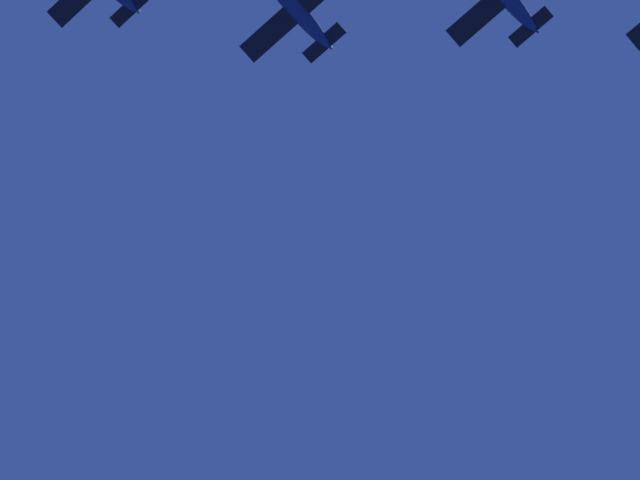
# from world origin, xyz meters

# --- Properties ---
(airplane_left_wingman) EXTENTS (7.76, 8.49, 3.26)m
(airplane_left_wingman) POSITION_xyz_m (8.89, -8.89, 87.68)
(airplane_left_wingman) COLOR navy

